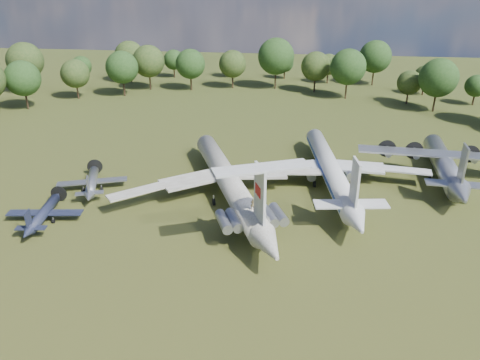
% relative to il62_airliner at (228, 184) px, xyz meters
% --- Properties ---
extents(ground, '(300.00, 300.00, 0.00)m').
position_rel_il62_airliner_xyz_m(ground, '(-2.81, 1.68, -2.59)').
color(ground, '#203913').
rests_on(ground, ground).
extents(il62_airliner, '(57.72, 64.37, 5.19)m').
position_rel_il62_airliner_xyz_m(il62_airliner, '(0.00, 0.00, 0.00)').
color(il62_airliner, silver).
rests_on(il62_airliner, ground).
extents(tu104_jet, '(43.17, 53.61, 4.90)m').
position_rel_il62_airliner_xyz_m(tu104_jet, '(17.68, 7.82, -0.14)').
color(tu104_jet, silver).
rests_on(tu104_jet, ground).
extents(an12_transport, '(34.25, 37.69, 4.67)m').
position_rel_il62_airliner_xyz_m(an12_transport, '(39.17, 13.36, -0.26)').
color(an12_transport, '#989BA0').
rests_on(an12_transport, ground).
extents(small_prop_west, '(13.69, 17.33, 2.34)m').
position_rel_il62_airliner_xyz_m(small_prop_west, '(-27.54, -12.03, -1.43)').
color(small_prop_west, '#161C31').
rests_on(small_prop_west, ground).
extents(small_prop_northwest, '(17.02, 19.78, 2.45)m').
position_rel_il62_airliner_xyz_m(small_prop_northwest, '(-24.75, 0.04, -1.37)').
color(small_prop_northwest, '#A3A5AB').
rests_on(small_prop_northwest, ground).
extents(person_on_il62, '(0.62, 0.41, 1.66)m').
position_rel_il62_airliner_xyz_m(person_on_il62, '(5.52, -13.43, 3.43)').
color(person_on_il62, '#967C4C').
rests_on(person_on_il62, il62_airliner).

